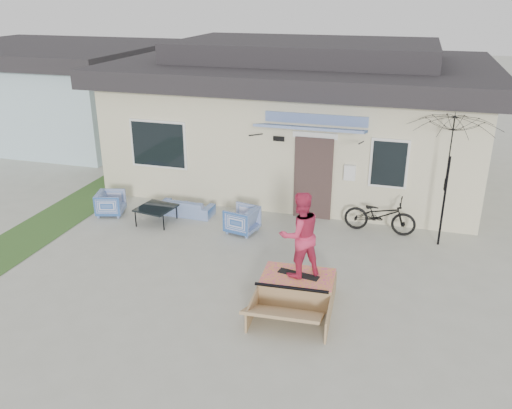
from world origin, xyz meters
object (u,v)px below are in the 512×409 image
(skateboard, at_px, (298,274))
(bicycle, at_px, (380,211))
(patio_umbrella, at_px, (448,172))
(skate_ramp, at_px, (298,287))
(skater, at_px, (300,233))
(coffee_table, at_px, (156,215))
(armchair_left, at_px, (111,202))
(loveseat, at_px, (186,204))
(armchair_right, at_px, (242,218))

(skateboard, bearing_deg, bicycle, 80.05)
(patio_umbrella, bearing_deg, skate_ramp, -129.84)
(skate_ramp, xyz_separation_m, skater, (-0.00, 0.04, 1.09))
(coffee_table, bearing_deg, patio_umbrella, 5.94)
(patio_umbrella, bearing_deg, armchair_left, -176.10)
(armchair_left, xyz_separation_m, bicycle, (6.75, 0.85, 0.20))
(armchair_left, xyz_separation_m, skate_ramp, (5.50, -2.57, -0.11))
(loveseat, height_order, skateboard, loveseat)
(skate_ramp, bearing_deg, coffee_table, 146.34)
(armchair_right, distance_m, skateboard, 3.11)
(coffee_table, bearing_deg, bicycle, 10.54)
(loveseat, distance_m, patio_umbrella, 6.41)
(armchair_left, bearing_deg, skateboard, -130.32)
(bicycle, xyz_separation_m, patio_umbrella, (1.36, -0.30, 1.21))
(armchair_left, relative_size, skater, 0.41)
(bicycle, bearing_deg, skate_ramp, 162.86)
(skate_ramp, bearing_deg, patio_umbrella, 46.92)
(loveseat, distance_m, skate_ramp, 4.79)
(armchair_left, relative_size, skate_ramp, 0.38)
(patio_umbrella, relative_size, skater, 1.45)
(armchair_right, relative_size, patio_umbrella, 0.30)
(armchair_left, relative_size, coffee_table, 0.81)
(armchair_right, height_order, bicycle, bicycle)
(skate_ramp, bearing_deg, skater, 90.00)
(bicycle, bearing_deg, skater, 162.57)
(skate_ramp, relative_size, skateboard, 2.27)
(loveseat, xyz_separation_m, skateboard, (3.62, -3.08, 0.19))
(coffee_table, relative_size, skateboard, 1.06)
(armchair_left, relative_size, bicycle, 0.40)
(bicycle, height_order, skate_ramp, bicycle)
(skater, bearing_deg, armchair_right, -89.70)
(bicycle, height_order, patio_umbrella, patio_umbrella)
(bicycle, bearing_deg, patio_umbrella, -99.59)
(armchair_right, xyz_separation_m, skate_ramp, (1.91, -2.50, -0.13))
(coffee_table, distance_m, skater, 4.90)
(skateboard, bearing_deg, armchair_left, 165.60)
(loveseat, height_order, skate_ramp, loveseat)
(armchair_right, relative_size, bicycle, 0.42)
(loveseat, relative_size, skateboard, 1.81)
(bicycle, height_order, skater, skater)
(armchair_right, xyz_separation_m, skater, (1.91, -2.45, 0.97))
(skater, bearing_deg, bicycle, -147.85)
(patio_umbrella, distance_m, skateboard, 4.24)
(armchair_right, relative_size, skater, 0.43)
(armchair_left, bearing_deg, skate_ramp, -130.69)
(armchair_left, distance_m, bicycle, 6.80)
(coffee_table, distance_m, skate_ramp, 4.79)
(loveseat, xyz_separation_m, armchair_right, (1.72, -0.62, 0.07))
(skate_ramp, distance_m, skateboard, 0.25)
(bicycle, bearing_deg, skateboard, 162.57)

